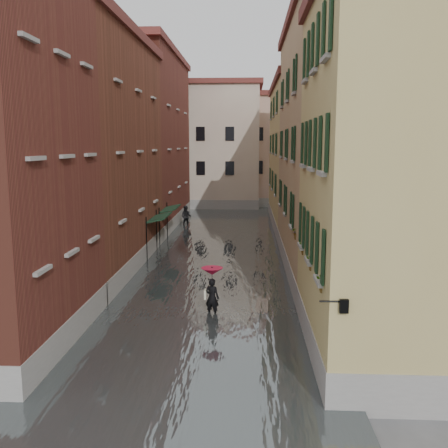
# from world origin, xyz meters

# --- Properties ---
(ground) EXTENTS (120.00, 120.00, 0.00)m
(ground) POSITION_xyz_m (0.00, 0.00, 0.00)
(ground) COLOR #4F4F51
(ground) RESTS_ON ground
(floodwater) EXTENTS (10.00, 60.00, 0.20)m
(floodwater) POSITION_xyz_m (0.00, 13.00, 0.10)
(floodwater) COLOR #505859
(floodwater) RESTS_ON ground
(building_left_mid) EXTENTS (6.00, 14.00, 12.50)m
(building_left_mid) POSITION_xyz_m (-7.00, 9.00, 6.25)
(building_left_mid) COLOR brown
(building_left_mid) RESTS_ON ground
(building_left_far) EXTENTS (6.00, 16.00, 14.00)m
(building_left_far) POSITION_xyz_m (-7.00, 24.00, 7.00)
(building_left_far) COLOR brown
(building_left_far) RESTS_ON ground
(building_right_near) EXTENTS (6.00, 8.00, 11.50)m
(building_right_near) POSITION_xyz_m (7.00, -2.00, 5.75)
(building_right_near) COLOR tan
(building_right_near) RESTS_ON ground
(building_right_mid) EXTENTS (6.00, 14.00, 13.00)m
(building_right_mid) POSITION_xyz_m (7.00, 9.00, 6.50)
(building_right_mid) COLOR tan
(building_right_mid) RESTS_ON ground
(building_right_far) EXTENTS (6.00, 16.00, 11.50)m
(building_right_far) POSITION_xyz_m (7.00, 24.00, 5.75)
(building_right_far) COLOR tan
(building_right_far) RESTS_ON ground
(building_end_cream) EXTENTS (12.00, 9.00, 13.00)m
(building_end_cream) POSITION_xyz_m (-3.00, 38.00, 6.50)
(building_end_cream) COLOR beige
(building_end_cream) RESTS_ON ground
(building_end_pink) EXTENTS (10.00, 9.00, 12.00)m
(building_end_pink) POSITION_xyz_m (6.00, 40.00, 6.00)
(building_end_pink) COLOR tan
(building_end_pink) RESTS_ON ground
(awning_near) EXTENTS (1.09, 3.22, 2.80)m
(awning_near) POSITION_xyz_m (-3.48, 11.77, 2.47)
(awning_near) COLOR black
(awning_near) RESTS_ON ground
(awning_far) EXTENTS (1.09, 3.23, 2.80)m
(awning_far) POSITION_xyz_m (-3.48, 15.97, 2.47)
(awning_far) COLOR black
(awning_far) RESTS_ON ground
(wall_lantern) EXTENTS (0.71, 0.22, 0.35)m
(wall_lantern) POSITION_xyz_m (4.33, -6.00, 3.01)
(wall_lantern) COLOR black
(wall_lantern) RESTS_ON ground
(window_planters) EXTENTS (0.59, 8.59, 0.84)m
(window_planters) POSITION_xyz_m (4.12, -0.89, 3.51)
(window_planters) COLOR brown
(window_planters) RESTS_ON ground
(pedestrian_main) EXTENTS (0.90, 0.90, 2.06)m
(pedestrian_main) POSITION_xyz_m (0.51, 1.35, 1.23)
(pedestrian_main) COLOR black
(pedestrian_main) RESTS_ON ground
(pedestrian_far) EXTENTS (1.00, 0.84, 1.85)m
(pedestrian_far) POSITION_xyz_m (-3.28, 23.23, 0.92)
(pedestrian_far) COLOR black
(pedestrian_far) RESTS_ON ground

